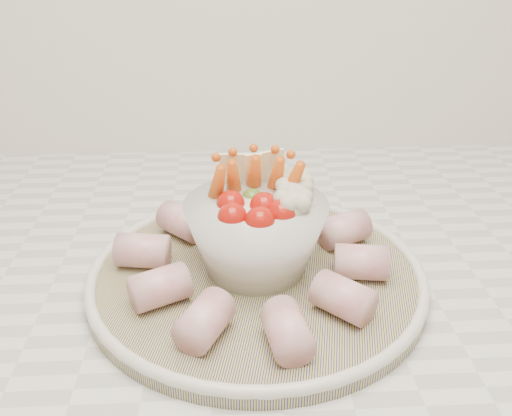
{
  "coord_description": "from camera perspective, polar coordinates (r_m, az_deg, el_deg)",
  "views": [
    {
      "loc": [
        -0.15,
        0.87,
        1.27
      ],
      "look_at": [
        -0.12,
        1.38,
        1.01
      ],
      "focal_mm": 40.0,
      "sensor_mm": 36.0,
      "label": 1
    }
  ],
  "objects": [
    {
      "name": "serving_platter",
      "position": [
        0.6,
        0.07,
        -6.68
      ],
      "size": [
        0.41,
        0.41,
        0.02
      ],
      "color": "navy",
      "rests_on": "kitchen_counter"
    },
    {
      "name": "veggie_bowl",
      "position": [
        0.58,
        0.16,
        -2.17
      ],
      "size": [
        0.15,
        0.15,
        0.12
      ],
      "color": "silver",
      "rests_on": "serving_platter"
    },
    {
      "name": "cured_meat_rolls",
      "position": [
        0.59,
        -0.0,
        -4.88
      ],
      "size": [
        0.28,
        0.29,
        0.04
      ],
      "color": "#BD5667",
      "rests_on": "serving_platter"
    }
  ]
}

